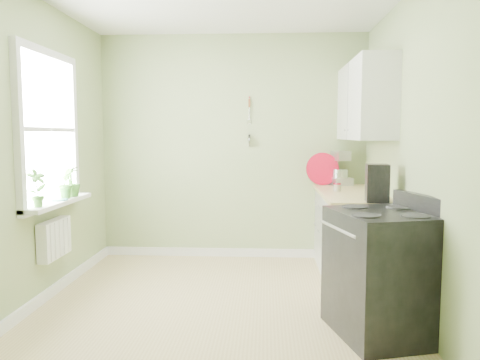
# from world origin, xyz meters

# --- Properties ---
(floor) EXTENTS (3.20, 3.60, 0.02)m
(floor) POSITION_xyz_m (0.00, 0.00, -0.01)
(floor) COLOR tan
(floor) RESTS_ON ground
(wall_back) EXTENTS (3.20, 0.02, 2.70)m
(wall_back) POSITION_xyz_m (0.00, 1.81, 1.35)
(wall_back) COLOR #9EAF77
(wall_back) RESTS_ON floor
(wall_left) EXTENTS (0.02, 3.60, 2.70)m
(wall_left) POSITION_xyz_m (-1.61, 0.00, 1.35)
(wall_left) COLOR #9EAF77
(wall_left) RESTS_ON floor
(wall_right) EXTENTS (0.02, 3.60, 2.70)m
(wall_right) POSITION_xyz_m (1.61, 0.00, 1.35)
(wall_right) COLOR #9EAF77
(wall_right) RESTS_ON floor
(base_cabinets) EXTENTS (0.60, 1.60, 0.87)m
(base_cabinets) POSITION_xyz_m (1.30, 1.00, 0.43)
(base_cabinets) COLOR white
(base_cabinets) RESTS_ON floor
(countertop) EXTENTS (0.64, 1.60, 0.04)m
(countertop) POSITION_xyz_m (1.29, 1.00, 0.89)
(countertop) COLOR beige
(countertop) RESTS_ON base_cabinets
(upper_cabinets) EXTENTS (0.35, 1.40, 0.80)m
(upper_cabinets) POSITION_xyz_m (1.43, 1.10, 1.85)
(upper_cabinets) COLOR white
(upper_cabinets) RESTS_ON wall_right
(window) EXTENTS (0.06, 1.14, 1.44)m
(window) POSITION_xyz_m (-1.58, 0.30, 1.55)
(window) COLOR white
(window) RESTS_ON wall_left
(window_sill) EXTENTS (0.18, 1.14, 0.04)m
(window_sill) POSITION_xyz_m (-1.51, 0.30, 0.88)
(window_sill) COLOR white
(window_sill) RESTS_ON wall_left
(radiator) EXTENTS (0.12, 0.50, 0.35)m
(radiator) POSITION_xyz_m (-1.54, 0.25, 0.55)
(radiator) COLOR white
(radiator) RESTS_ON wall_left
(wall_utensils) EXTENTS (0.02, 0.14, 0.58)m
(wall_utensils) POSITION_xyz_m (0.20, 1.78, 1.56)
(wall_utensils) COLOR beige
(wall_utensils) RESTS_ON wall_back
(stove) EXTENTS (0.85, 0.91, 1.06)m
(stove) POSITION_xyz_m (1.28, -0.40, 0.48)
(stove) COLOR black
(stove) RESTS_ON floor
(stand_mixer) EXTENTS (0.30, 0.40, 0.45)m
(stand_mixer) POSITION_xyz_m (1.27, 1.74, 1.10)
(stand_mixer) COLOR #B2B2B7
(stand_mixer) RESTS_ON countertop
(kettle) EXTENTS (0.18, 0.11, 0.18)m
(kettle) POSITION_xyz_m (1.11, 1.71, 1.00)
(kettle) COLOR silver
(kettle) RESTS_ON countertop
(coffee_maker) EXTENTS (0.21, 0.23, 0.33)m
(coffee_maker) POSITION_xyz_m (1.39, 0.30, 1.07)
(coffee_maker) COLOR black
(coffee_maker) RESTS_ON countertop
(red_tray) EXTENTS (0.39, 0.09, 0.38)m
(red_tray) POSITION_xyz_m (1.07, 1.66, 1.10)
(red_tray) COLOR #B70A26
(red_tray) RESTS_ON countertop
(jar) EXTENTS (0.08, 0.08, 0.09)m
(jar) POSITION_xyz_m (1.15, 1.06, 0.95)
(jar) COLOR #B0A38A
(jar) RESTS_ON countertop
(plant_a) EXTENTS (0.19, 0.21, 0.33)m
(plant_a) POSITION_xyz_m (-1.50, -0.12, 1.06)
(plant_a) COLOR #3E7728
(plant_a) RESTS_ON window_sill
(plant_b) EXTENTS (0.17, 0.19, 0.29)m
(plant_b) POSITION_xyz_m (-1.50, 0.44, 1.05)
(plant_b) COLOR #3E7728
(plant_b) RESTS_ON window_sill
(plant_c) EXTENTS (0.19, 0.19, 0.30)m
(plant_c) POSITION_xyz_m (-1.50, 0.58, 1.05)
(plant_c) COLOR #3E7728
(plant_c) RESTS_ON window_sill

